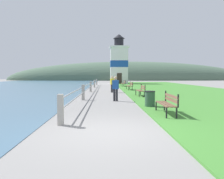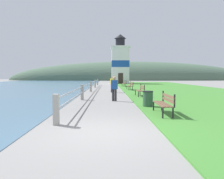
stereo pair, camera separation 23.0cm
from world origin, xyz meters
name	(u,v)px [view 1 (the left image)]	position (x,y,z in m)	size (l,w,h in m)	color
ground_plane	(109,133)	(0.00, 0.00, 0.00)	(160.00, 160.00, 0.00)	gray
grass_verge	(176,90)	(7.66, 17.50, 0.03)	(12.00, 52.51, 0.06)	#428433
seawall_railing	(91,86)	(-1.56, 15.38, 0.61)	(0.18, 28.94, 1.01)	#A8A399
park_bench_near	(168,102)	(2.43, 2.60, 0.54)	(0.51, 1.85, 0.94)	brown
park_bench_midway	(141,90)	(2.59, 10.21, 0.54)	(0.49, 1.65, 0.94)	brown
park_bench_far	(130,85)	(2.54, 17.25, 0.54)	(0.51, 2.00, 0.94)	brown
park_bench_by_lighthouse	(124,83)	(2.43, 24.26, 0.54)	(0.53, 1.65, 0.94)	brown
lighthouse	(119,63)	(2.43, 35.36, 3.99)	(3.67, 3.67, 9.31)	white
person_strolling	(116,88)	(0.54, 7.49, 0.84)	(0.43, 0.35, 1.55)	#28282D
person_by_railing	(112,84)	(0.55, 14.41, 0.84)	(0.43, 0.36, 1.54)	#28282D
trash_bin	(150,99)	(2.15, 4.77, 0.42)	(0.54, 0.54, 0.84)	#2D5138
distant_hillside	(130,80)	(8.00, 65.01, 0.00)	(80.00, 16.00, 12.00)	#4C6651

